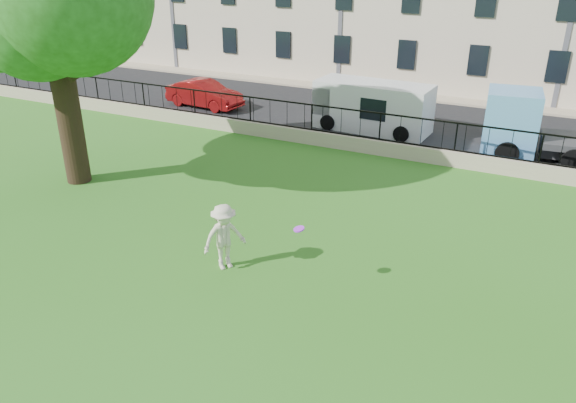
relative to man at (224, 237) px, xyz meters
The scene contains 10 objects.
ground 2.07m from the man, 63.60° to the right, with size 120.00×120.00×0.00m, color #2E6C19.
retaining_wall 10.38m from the man, 85.42° to the left, with size 50.00×0.40×0.60m, color tan.
iron_railing 10.37m from the man, 85.42° to the left, with size 50.00×0.05×1.13m.
street 15.08m from the man, 86.85° to the left, with size 60.00×9.00×0.01m, color black.
sidewalk 20.27m from the man, 87.66° to the left, with size 60.00×1.40×0.12m, color tan.
man is the anchor object (origin of this frame).
frisbee 2.25m from the man, ahead, with size 0.27×0.27×0.03m, color #AD29EC.
red_sedan 16.45m from the man, 125.99° to the left, with size 1.47×4.22×1.39m, color maroon.
white_van 13.39m from the man, 92.12° to the left, with size 5.19×2.02×2.18m, color silver.
blue_truck 14.86m from the man, 58.99° to the left, with size 6.32×2.24×2.65m, color #5FA0DF.
Camera 1 is at (6.34, -9.06, 7.77)m, focal length 35.00 mm.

